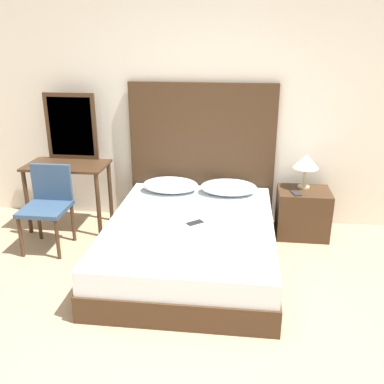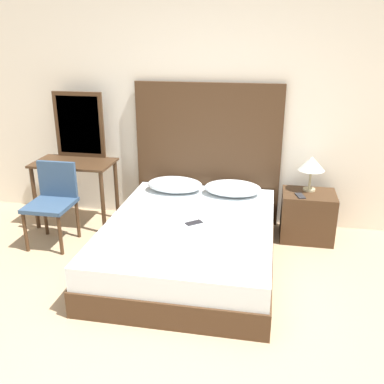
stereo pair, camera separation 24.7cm
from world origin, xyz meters
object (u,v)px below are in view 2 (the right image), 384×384
Objects in this scene: nightstand at (307,216)px; vanity_desk at (75,174)px; chair at (53,198)px; phone_on_bed at (194,223)px; table_lamp at (312,164)px; bed at (190,243)px; phone_on_nightstand at (300,196)px.

nightstand is 2.55m from vanity_desk.
vanity_desk is at bearing 86.15° from chair.
phone_on_bed is 0.44× the size of table_lamp.
bed is 2.33× the size of vanity_desk.
phone_on_bed reaches higher than bed.
chair is at bearing -166.15° from table_lamp.
nightstand is at bearing 47.30° from phone_on_nightstand.
table_lamp is at bearing 13.85° from chair.
phone_on_bed is 1.17m from phone_on_nightstand.
vanity_desk is at bearing 179.45° from phone_on_nightstand.
bed is 1.50m from table_lamp.
phone_on_nightstand reaches higher than nightstand.
phone_on_bed is 1.51m from chair.
bed is at bearing -146.01° from nightstand.
table_lamp is (1.06, 0.86, 0.36)m from phone_on_bed.
phone_on_bed is at bearing -143.77° from nightstand.
chair is (-2.55, -0.63, -0.31)m from table_lamp.
phone_on_bed is 1.63m from vanity_desk.
nightstand is at bearing 12.00° from chair.
bed is at bearing 143.05° from phone_on_bed.
phone_on_nightstand is at bearing 34.84° from phone_on_bed.
chair reaches higher than phone_on_nightstand.
phone_on_bed is 1.33m from nightstand.
table_lamp is at bearing 39.20° from phone_on_bed.
nightstand is at bearing -88.73° from table_lamp.
nightstand is 0.62× the size of vanity_desk.
chair is at bearing 171.07° from phone_on_bed.
phone_on_bed is 1.41m from table_lamp.
chair is (-2.56, -0.54, 0.23)m from nightstand.
phone_on_nightstand is at bearing -116.69° from table_lamp.
nightstand reaches higher than phone_on_bed.
phone_on_bed is 0.19× the size of chair.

